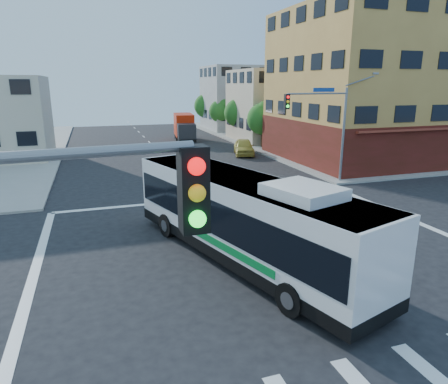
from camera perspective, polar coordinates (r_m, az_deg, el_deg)
name	(u,v)px	position (r m, az deg, el deg)	size (l,w,h in m)	color
ground	(269,257)	(17.66, 6.41, -9.17)	(120.00, 120.00, 0.00)	black
sidewalk_ne	(385,133)	(65.27, 22.05, 7.79)	(50.00, 50.00, 0.15)	gray
corner_building_ne	(380,98)	(42.59, 21.38, 12.35)	(18.10, 15.44, 14.00)	gold
building_east_near	(281,105)	(54.16, 8.12, 12.14)	(12.06, 10.06, 9.00)	#C2B094
building_east_far	(243,98)	(66.98, 2.73, 13.26)	(12.06, 10.06, 10.00)	#A8A8A3
signal_mast_ne	(325,117)	(29.89, 14.30, 10.37)	(7.91, 1.13, 8.07)	gray
street_tree_a	(264,117)	(46.60, 5.69, 10.61)	(3.60, 3.60, 5.53)	#3C2216
street_tree_b	(239,111)	(53.98, 2.22, 11.47)	(3.80, 3.80, 5.79)	#3C2216
street_tree_c	(221,110)	(61.55, -0.43, 11.67)	(3.40, 3.40, 5.29)	#3C2216
street_tree_d	(207,104)	(69.18, -2.50, 12.39)	(4.00, 4.00, 6.03)	#3C2216
transit_bus	(243,217)	(16.57, 2.67, -3.58)	(6.65, 13.58, 3.95)	black
box_truck	(184,128)	(53.04, -5.66, 9.08)	(3.16, 7.83, 3.43)	#25252A
parked_car	(244,147)	(42.32, 2.86, 6.45)	(1.96, 4.87, 1.66)	gold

